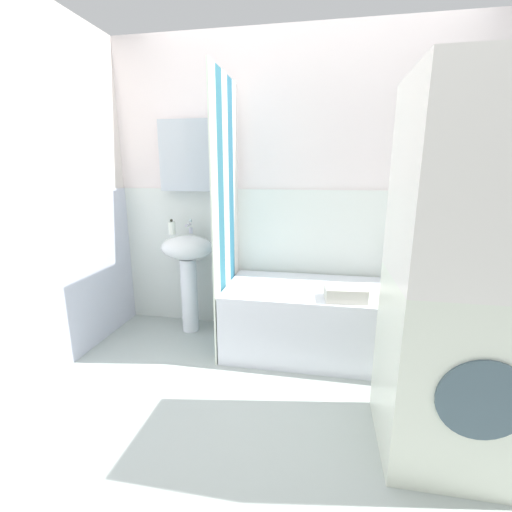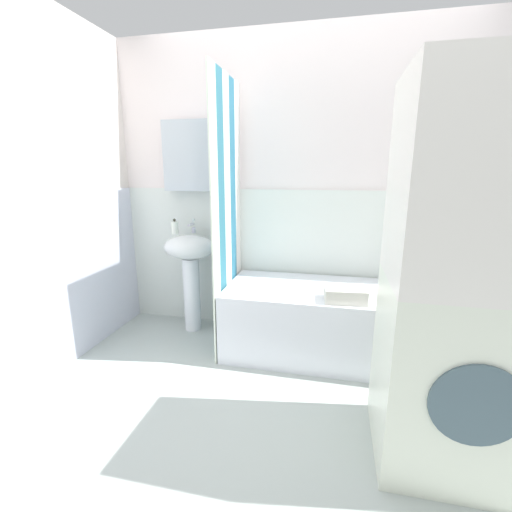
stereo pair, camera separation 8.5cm
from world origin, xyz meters
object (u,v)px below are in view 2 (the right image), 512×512
object	(u,v)px
lotion_bottle	(413,274)
towel_folded	(345,294)
sink	(190,261)
washer_dryer_stack	(465,284)
body_wash_bottle	(398,269)
soap_dispenser	(175,227)
shampoo_bottle	(428,272)
bathtub	(332,322)

from	to	relation	value
lotion_bottle	towel_folded	world-z (taller)	lotion_bottle
lotion_bottle	sink	bearing A→B (deg)	-176.21
sink	washer_dryer_stack	size ratio (longest dim) A/B	0.48
sink	body_wash_bottle	xyz separation A→B (m)	(1.65, 0.09, 0.01)
lotion_bottle	body_wash_bottle	world-z (taller)	body_wash_bottle
soap_dispenser	shampoo_bottle	xyz separation A→B (m)	(2.01, 0.07, -0.28)
soap_dispenser	shampoo_bottle	bearing A→B (deg)	2.07
soap_dispenser	towel_folded	xyz separation A→B (m)	(1.39, -0.41, -0.33)
washer_dryer_stack	lotion_bottle	bearing A→B (deg)	87.97
sink	lotion_bottle	size ratio (longest dim) A/B	5.36
lotion_bottle	shampoo_bottle	bearing A→B (deg)	-6.70
sink	bathtub	bearing A→B (deg)	-7.75
lotion_bottle	washer_dryer_stack	world-z (taller)	washer_dryer_stack
bathtub	washer_dryer_stack	bearing A→B (deg)	-58.16
bathtub	lotion_bottle	xyz separation A→B (m)	(0.58, 0.28, 0.33)
shampoo_bottle	lotion_bottle	bearing A→B (deg)	173.30
bathtub	body_wash_bottle	size ratio (longest dim) A/B	6.55
shampoo_bottle	towel_folded	size ratio (longest dim) A/B	0.79
sink	lotion_bottle	bearing A→B (deg)	3.79
towel_folded	shampoo_bottle	bearing A→B (deg)	38.15
soap_dispenser	towel_folded	world-z (taller)	soap_dispenser
shampoo_bottle	washer_dryer_stack	size ratio (longest dim) A/B	0.12
bathtub	shampoo_bottle	bearing A→B (deg)	21.18
soap_dispenser	shampoo_bottle	world-z (taller)	soap_dispenser
bathtub	shampoo_bottle	xyz separation A→B (m)	(0.69, 0.27, 0.35)
body_wash_bottle	washer_dryer_stack	xyz separation A→B (m)	(0.08, -1.13, 0.25)
body_wash_bottle	bathtub	bearing A→B (deg)	-151.54
towel_folded	washer_dryer_stack	bearing A→B (deg)	-54.38
body_wash_bottle	washer_dryer_stack	size ratio (longest dim) A/B	0.14
soap_dispenser	bathtub	xyz separation A→B (m)	(1.32, -0.19, -0.63)
lotion_bottle	body_wash_bottle	xyz separation A→B (m)	(-0.12, -0.02, 0.04)
sink	soap_dispenser	distance (m)	0.31
body_wash_bottle	lotion_bottle	bearing A→B (deg)	11.92
sink	bathtub	size ratio (longest dim) A/B	0.53
bathtub	washer_dryer_stack	xyz separation A→B (m)	(0.54, -0.87, 0.62)
body_wash_bottle	towel_folded	xyz separation A→B (m)	(-0.40, -0.47, -0.07)
bathtub	body_wash_bottle	world-z (taller)	body_wash_bottle
towel_folded	washer_dryer_stack	xyz separation A→B (m)	(0.47, -0.66, 0.32)
shampoo_bottle	washer_dryer_stack	distance (m)	1.18
lotion_bottle	body_wash_bottle	distance (m)	0.13
shampoo_bottle	bathtub	bearing A→B (deg)	-158.82
lotion_bottle	towel_folded	bearing A→B (deg)	-135.99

